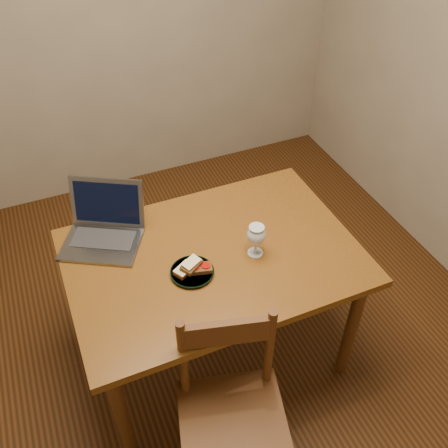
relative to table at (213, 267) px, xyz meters
name	(u,v)px	position (x,y,z in m)	size (l,w,h in m)	color
floor	(205,334)	(-0.01, 0.12, -0.66)	(3.20, 3.20, 0.02)	black
back_wall	(104,6)	(-0.01, 1.73, 0.65)	(3.20, 0.02, 2.60)	gray
table	(213,267)	(0.00, 0.00, 0.00)	(1.30, 0.90, 0.74)	#42270B
chair	(232,409)	(-0.16, -0.59, -0.16)	(0.51, 0.50, 0.45)	#3F210D
plate	(192,272)	(-0.13, -0.07, 0.09)	(0.19, 0.19, 0.02)	black
sandwich_cheese	(184,269)	(-0.16, -0.06, 0.12)	(0.09, 0.05, 0.03)	#381E0C
sandwich_tomato	(201,268)	(-0.09, -0.08, 0.12)	(0.10, 0.06, 0.03)	#381E0C
sandwich_top	(191,264)	(-0.13, -0.07, 0.14)	(0.10, 0.06, 0.03)	#381E0C
milk_glass	(256,240)	(0.18, -0.07, 0.17)	(0.08, 0.08, 0.16)	white
laptop	(104,224)	(-0.41, 0.32, 0.15)	(0.46, 0.45, 0.25)	slate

